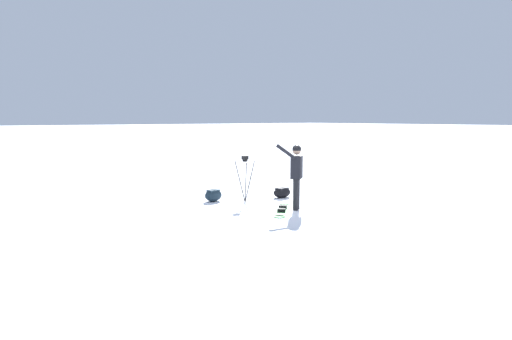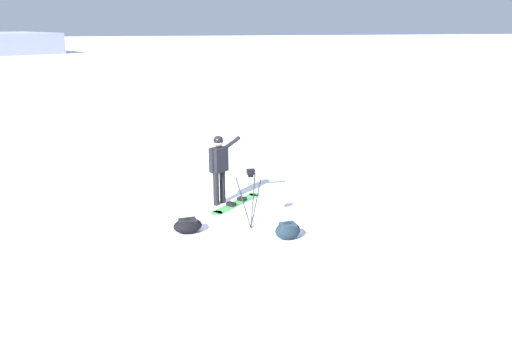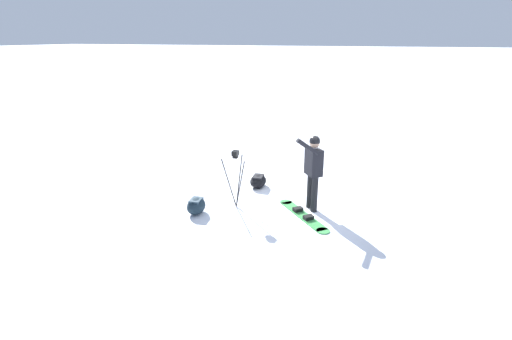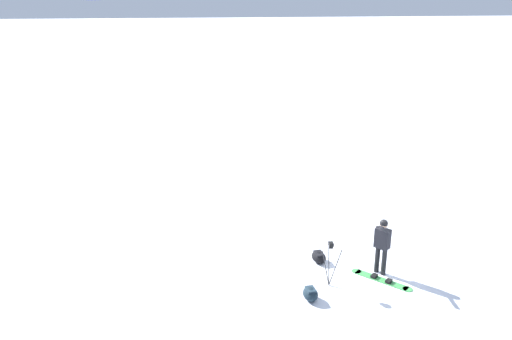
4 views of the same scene
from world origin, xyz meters
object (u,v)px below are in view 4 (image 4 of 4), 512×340
at_px(camera_tripod, 330,255).
at_px(gear_bag_small, 310,294).
at_px(snowboard, 381,280).
at_px(gear_bag_large, 319,257).
at_px(snowboarder, 382,241).

distance_m(camera_tripod, gear_bag_small, 1.19).
relative_size(snowboard, camera_tripod, 1.05).
bearing_deg(gear_bag_large, snowboard, -41.03).
height_order(snowboarder, snowboard, snowboarder).
distance_m(snowboarder, snowboard, 1.07).
height_order(snowboarder, gear_bag_small, snowboarder).
bearing_deg(snowboard, gear_bag_large, 138.97).
xyz_separation_m(snowboarder, gear_bag_small, (-2.29, -1.05, -0.84)).
xyz_separation_m(snowboarder, snowboard, (-0.09, -0.39, -1.00)).
relative_size(snowboarder, gear_bag_small, 3.03).
bearing_deg(snowboard, snowboarder, 77.05).
relative_size(gear_bag_large, gear_bag_small, 1.13).
distance_m(snowboarder, gear_bag_small, 2.65).
bearing_deg(snowboarder, gear_bag_small, -155.27).
bearing_deg(snowboard, gear_bag_small, -163.24).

